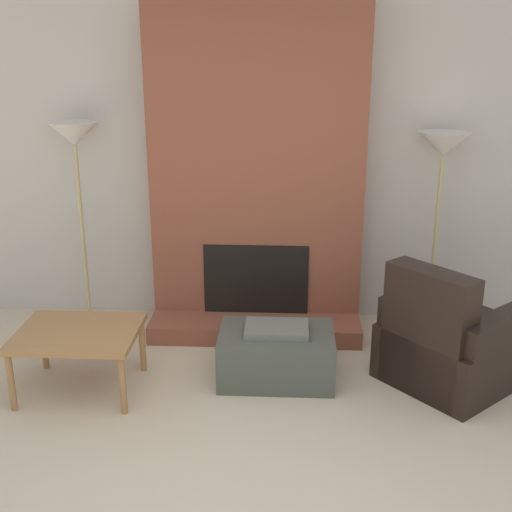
% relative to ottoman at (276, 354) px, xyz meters
% --- Properties ---
extents(wall_back, '(6.90, 0.06, 2.60)m').
position_rel_ottoman_xyz_m(wall_back, '(-0.19, 1.17, 1.11)').
color(wall_back, '#BCB7AD').
rests_on(wall_back, ground_plane).
extents(fireplace, '(1.70, 0.69, 2.60)m').
position_rel_ottoman_xyz_m(fireplace, '(-0.19, 0.96, 1.03)').
color(fireplace, brown).
rests_on(fireplace, ground_plane).
extents(ottoman, '(0.80, 0.54, 0.40)m').
position_rel_ottoman_xyz_m(ottoman, '(0.00, 0.00, 0.00)').
color(ottoman, '#474C42').
rests_on(ottoman, ground_plane).
extents(armchair, '(1.20, 1.19, 0.89)m').
position_rel_ottoman_xyz_m(armchair, '(1.21, 0.03, 0.09)').
color(armchair, black).
rests_on(armchair, ground_plane).
extents(side_table, '(0.81, 0.65, 0.44)m').
position_rel_ottoman_xyz_m(side_table, '(-1.33, -0.23, 0.21)').
color(side_table, '#9E7042').
rests_on(side_table, ground_plane).
extents(floor_lamp_left, '(0.40, 0.40, 1.69)m').
position_rel_ottoman_xyz_m(floor_lamp_left, '(-1.63, 0.93, 1.33)').
color(floor_lamp_left, tan).
rests_on(floor_lamp_left, ground_plane).
extents(floor_lamp_right, '(0.40, 0.40, 1.63)m').
position_rel_ottoman_xyz_m(floor_lamp_right, '(1.25, 0.93, 1.28)').
color(floor_lamp_right, tan).
rests_on(floor_lamp_right, ground_plane).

